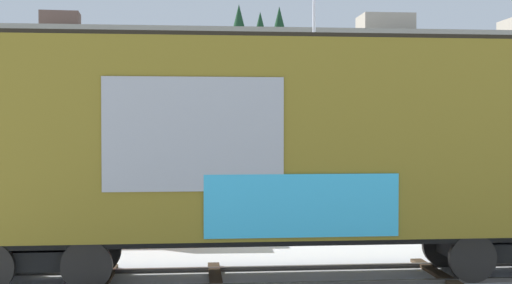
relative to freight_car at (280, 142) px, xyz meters
The scene contains 7 objects.
ground_plane 2.82m from the freight_car, ahead, with size 260.00×260.00×0.00m, color silver.
track 2.69m from the freight_car, behind, with size 60.00×2.55×0.08m.
freight_car is the anchor object (origin of this frame).
flagpole 12.96m from the freight_car, 77.45° to the left, with size 1.20×1.05×9.20m.
hillside 77.92m from the freight_car, 89.22° to the left, with size 139.95×43.96×17.97m.
parked_car_red 6.13m from the freight_car, 120.27° to the left, with size 4.31×2.11×1.79m.
parked_car_white 6.58m from the freight_car, 58.76° to the left, with size 4.26×2.36×1.77m.
Camera 1 is at (-2.61, -12.79, 2.97)m, focal length 46.82 mm.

